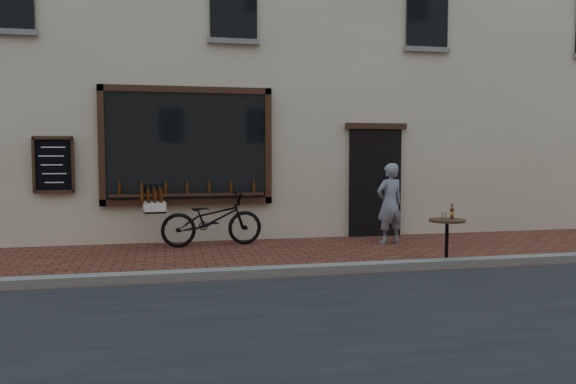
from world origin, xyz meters
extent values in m
plane|color=#59251C|center=(0.00, 0.00, 0.00)|extent=(90.00, 90.00, 0.00)
cube|color=slate|center=(0.00, 0.20, 0.06)|extent=(90.00, 0.25, 0.12)
cube|color=beige|center=(0.00, 6.50, 5.00)|extent=(28.00, 6.00, 10.00)
cube|color=black|center=(-1.90, 3.45, 1.85)|extent=(3.00, 0.06, 2.00)
cube|color=black|center=(-1.90, 3.43, 2.91)|extent=(3.24, 0.10, 0.12)
cube|color=black|center=(-1.90, 3.43, 0.79)|extent=(3.24, 0.10, 0.12)
cube|color=black|center=(-3.46, 3.43, 1.85)|extent=(0.12, 0.10, 2.24)
cube|color=black|center=(-0.34, 3.43, 1.85)|extent=(0.12, 0.10, 2.24)
cube|color=black|center=(-1.90, 3.38, 0.92)|extent=(2.90, 0.16, 0.05)
cube|color=black|center=(1.90, 3.46, 1.10)|extent=(1.10, 0.10, 2.20)
cube|color=black|center=(1.90, 3.43, 2.26)|extent=(1.30, 0.10, 0.12)
cube|color=black|center=(-4.30, 3.44, 1.50)|extent=(0.62, 0.04, 0.92)
cylinder|color=#3D1C07|center=(-3.15, 3.38, 1.04)|extent=(0.06, 0.06, 0.19)
cylinder|color=#3D1C07|center=(-2.73, 3.38, 1.04)|extent=(0.06, 0.06, 0.19)
cylinder|color=#3D1C07|center=(-2.32, 3.38, 1.04)|extent=(0.06, 0.06, 0.19)
cylinder|color=#3D1C07|center=(-1.90, 3.38, 1.04)|extent=(0.06, 0.06, 0.19)
cylinder|color=#3D1C07|center=(-1.48, 3.38, 1.04)|extent=(0.06, 0.06, 0.19)
cylinder|color=#3D1C07|center=(-1.07, 3.38, 1.04)|extent=(0.06, 0.06, 0.19)
cylinder|color=#3D1C07|center=(-0.65, 3.38, 1.04)|extent=(0.06, 0.06, 0.19)
cube|color=black|center=(-1.00, 3.46, 4.60)|extent=(0.90, 0.06, 1.40)
cube|color=black|center=(3.00, 3.46, 4.60)|extent=(0.90, 0.06, 1.40)
imported|color=black|center=(-1.49, 2.92, 0.49)|extent=(1.91, 0.80, 0.98)
cube|color=black|center=(-2.51, 2.83, 0.67)|extent=(0.41, 0.55, 0.03)
cube|color=white|center=(-2.51, 2.83, 0.76)|extent=(0.41, 0.57, 0.15)
cylinder|color=#3D1C07|center=(-2.39, 2.65, 0.94)|extent=(0.06, 0.06, 0.21)
cylinder|color=#3D1C07|center=(-2.50, 2.64, 0.94)|extent=(0.06, 0.06, 0.21)
cylinder|color=#3D1C07|center=(-2.61, 2.63, 0.94)|extent=(0.06, 0.06, 0.21)
cylinder|color=#3D1C07|center=(-2.71, 2.62, 0.94)|extent=(0.06, 0.06, 0.21)
cylinder|color=#3D1C07|center=(-2.40, 2.78, 0.94)|extent=(0.06, 0.06, 0.21)
cylinder|color=#3D1C07|center=(-2.51, 2.77, 0.94)|extent=(0.06, 0.06, 0.21)
cylinder|color=#3D1C07|center=(-2.62, 2.76, 0.94)|extent=(0.06, 0.06, 0.21)
cylinder|color=#3D1C07|center=(-2.73, 2.75, 0.94)|extent=(0.06, 0.06, 0.21)
cylinder|color=#3D1C07|center=(-2.41, 2.91, 0.94)|extent=(0.06, 0.06, 0.21)
cylinder|color=#3D1C07|center=(-2.52, 2.90, 0.94)|extent=(0.06, 0.06, 0.21)
cylinder|color=#3D1C07|center=(-2.63, 2.89, 0.94)|extent=(0.06, 0.06, 0.21)
cylinder|color=#3D1C07|center=(-2.74, 2.88, 0.94)|extent=(0.06, 0.06, 0.21)
cylinder|color=#3D1C07|center=(-2.42, 3.03, 0.94)|extent=(0.06, 0.06, 0.21)
cylinder|color=#3D1C07|center=(-2.53, 3.03, 0.94)|extent=(0.06, 0.06, 0.21)
cylinder|color=black|center=(1.90, 0.40, 0.01)|extent=(0.40, 0.40, 0.03)
cylinder|color=black|center=(1.90, 0.40, 0.35)|extent=(0.05, 0.05, 0.64)
cylinder|color=black|center=(1.90, 0.40, 0.68)|extent=(0.55, 0.55, 0.04)
cylinder|color=gold|center=(2.01, 0.46, 0.78)|extent=(0.06, 0.06, 0.05)
cylinder|color=white|center=(1.81, 0.34, 0.76)|extent=(0.07, 0.07, 0.12)
imported|color=gray|center=(1.83, 2.51, 0.76)|extent=(0.62, 0.48, 1.52)
camera|label=1|loc=(-2.29, -7.43, 1.72)|focal=35.00mm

